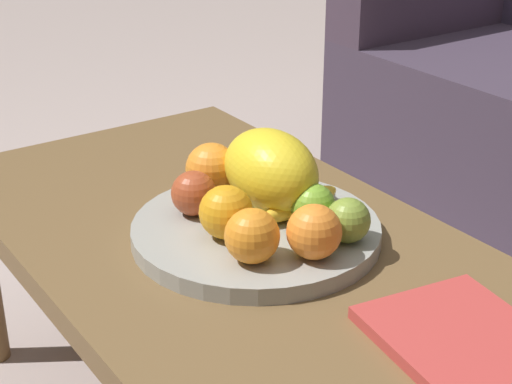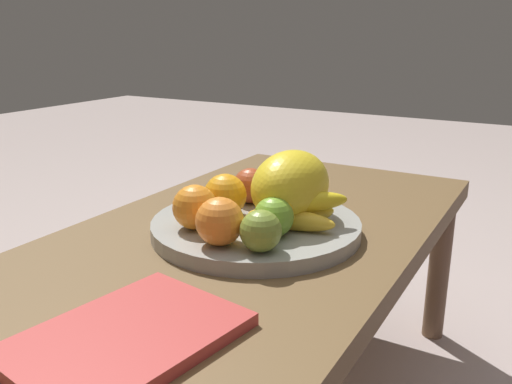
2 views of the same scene
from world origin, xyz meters
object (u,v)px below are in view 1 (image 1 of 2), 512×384
Objects in this scene: coffee_table at (257,280)px; banana_bunch at (299,192)px; orange_front at (226,212)px; apple_right at (348,220)px; fruit_bowl at (256,231)px; apple_left at (194,193)px; orange_right at (212,169)px; orange_left at (252,236)px; orange_back at (314,232)px; melon_large_front at (271,170)px; apple_front at (313,206)px; magazine at (473,348)px.

banana_bunch is (-0.03, 0.10, 0.10)m from coffee_table.
banana_bunch is (-0.01, 0.13, -0.01)m from orange_front.
orange_front is 0.17m from apple_right.
apple_left reaches higher than fruit_bowl.
fruit_bowl is at bearing -1.68° from orange_right.
orange_left is at bearing -3.00° from apple_left.
orange_left is 0.22m from orange_right.
orange_back is at bearing 3.67° from fruit_bowl.
orange_left is 1.11× the size of apple_left.
fruit_bowl is 0.09m from melon_large_front.
apple_front is 0.41× the size of banana_bunch.
melon_large_front reaches higher than magazine.
orange_back is (0.16, -0.04, -0.02)m from melon_large_front.
apple_front is at bearing 42.43° from apple_left.
orange_front is at bearing -24.13° from orange_right.
orange_left is (0.08, -0.01, -0.00)m from orange_front.
apple_front reaches higher than apple_right.
orange_back reaches higher than magazine.
orange_back is (0.04, 0.07, 0.00)m from orange_left.
banana_bunch is 0.37m from magazine.
orange_right is at bearing -153.98° from melon_large_front.
melon_large_front is (-0.07, 0.07, 0.13)m from coffee_table.
orange_left reaches higher than apple_front.
orange_right reaches higher than magazine.
coffee_table is 6.69× the size of melon_large_front.
coffee_table is at bearing 17.22° from apple_left.
apple_left is (-0.09, -0.00, -0.00)m from orange_front.
orange_left is at bearing -101.43° from apple_right.
orange_front is at bearing 173.50° from orange_left.
melon_large_front reaches higher than orange_front.
orange_front reaches higher than coffee_table.
apple_front is at bearing 49.90° from fruit_bowl.
coffee_table is at bearing -129.54° from apple_right.
fruit_bowl is 0.09m from apple_front.
apple_right is 0.40× the size of banana_bunch.
orange_right is (-0.14, 0.06, 0.00)m from orange_front.
fruit_bowl is at bearing -176.33° from orange_back.
orange_back reaches higher than coffee_table.
orange_right is at bearing -179.03° from orange_back.
magazine is at bearing 21.37° from orange_left.
orange_right is at bearing 161.90° from orange_left.
melon_large_front is 0.69× the size of magazine.
orange_front is 0.15m from orange_right.
apple_left is at bearing -120.90° from banana_bunch.
apple_front is at bearing 8.75° from melon_large_front.
apple_left is (-0.16, 0.01, -0.00)m from orange_left.
banana_bunch is (0.08, 0.13, -0.00)m from apple_left.
apple_right is at bearing 10.73° from apple_front.
orange_right is 0.25m from orange_back.
apple_right is 0.25× the size of magazine.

